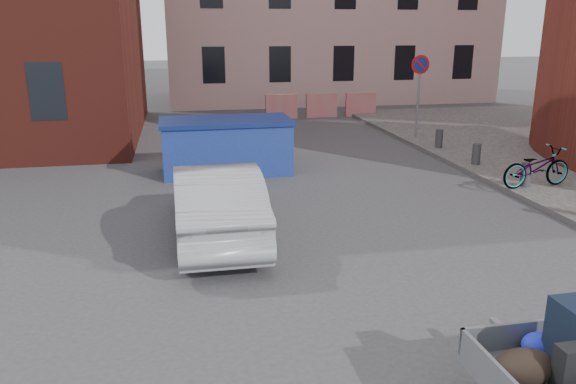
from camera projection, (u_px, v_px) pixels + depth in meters
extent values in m
plane|color=#38383A|center=(299.00, 274.00, 8.52)|extent=(120.00, 120.00, 0.00)
cylinder|color=gray|center=(418.00, 98.00, 18.18)|extent=(0.07, 0.07, 2.60)
cylinder|color=red|center=(420.00, 65.00, 17.86)|extent=(0.60, 0.03, 0.60)
cylinder|color=navy|center=(421.00, 65.00, 17.84)|extent=(0.44, 0.03, 0.44)
cylinder|color=#3A3A3D|center=(526.00, 174.00, 12.72)|extent=(0.22, 0.22, 0.55)
cylinder|color=#3A3A3D|center=(476.00, 154.00, 14.79)|extent=(0.22, 0.22, 0.55)
cylinder|color=#3A3A3D|center=(439.00, 138.00, 16.86)|extent=(0.22, 0.22, 0.55)
cube|color=red|center=(281.00, 106.00, 22.97)|extent=(1.30, 0.18, 1.00)
cube|color=red|center=(322.00, 105.00, 23.28)|extent=(1.30, 0.18, 1.00)
cube|color=red|center=(361.00, 104.00, 23.60)|extent=(1.30, 0.18, 1.00)
cube|color=slate|center=(566.00, 380.00, 5.19)|extent=(1.61, 1.11, 0.08)
cube|color=slate|center=(491.00, 373.00, 4.99)|extent=(0.05, 1.10, 0.28)
cube|color=slate|center=(533.00, 333.00, 5.64)|extent=(1.60, 0.05, 0.28)
cube|color=slate|center=(510.00, 335.00, 6.06)|extent=(0.08, 0.70, 0.06)
cube|color=#141E30|center=(573.00, 339.00, 5.14)|extent=(0.30, 0.45, 0.70)
ellipsoid|color=black|center=(523.00, 368.00, 4.99)|extent=(0.60, 0.36, 0.36)
cube|color=black|center=(571.00, 371.00, 4.85)|extent=(0.28, 0.18, 0.48)
ellipsoid|color=#1928C0|center=(540.00, 345.00, 5.47)|extent=(0.36, 0.30, 0.24)
cube|color=navy|center=(226.00, 148.00, 14.37)|extent=(3.21, 1.64, 1.28)
cube|color=navy|center=(225.00, 121.00, 14.17)|extent=(3.32, 1.75, 0.11)
imported|color=#989A9F|center=(216.00, 201.00, 9.83)|extent=(1.47, 4.10, 1.35)
imported|color=black|center=(537.00, 167.00, 12.63)|extent=(1.80, 0.79, 0.91)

